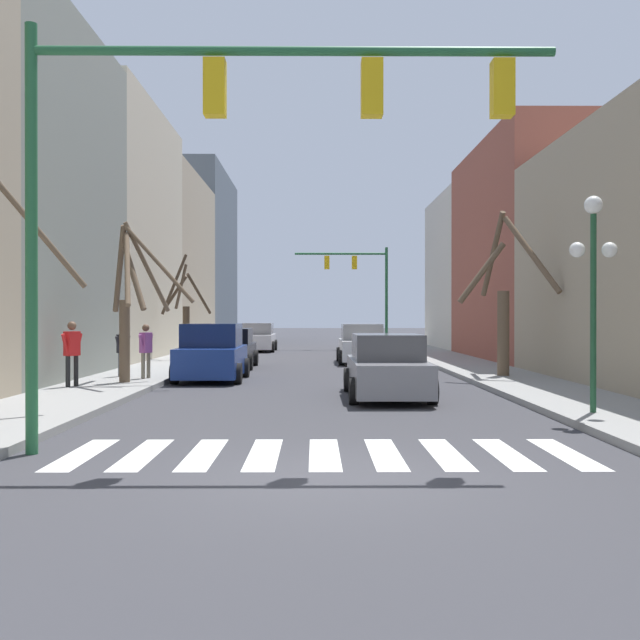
% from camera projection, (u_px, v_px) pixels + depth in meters
% --- Properties ---
extents(ground_plane, '(240.00, 240.00, 0.00)m').
position_uv_depth(ground_plane, '(326.00, 479.00, 9.43)').
color(ground_plane, '#38383D').
extents(building_row_left, '(6.00, 66.15, 13.78)m').
position_uv_depth(building_row_left, '(108.00, 234.00, 36.86)').
color(building_row_left, tan).
rests_on(building_row_left, ground_plane).
extents(building_row_right, '(6.00, 47.24, 10.04)m').
position_uv_depth(building_row_right, '(601.00, 246.00, 27.32)').
color(building_row_right, tan).
rests_on(building_row_right, ground_plane).
extents(crosswalk_stripes, '(7.65, 2.60, 0.01)m').
position_uv_depth(crosswalk_stripes, '(324.00, 454.00, 11.12)').
color(crosswalk_stripes, white).
rests_on(crosswalk_stripes, ground_plane).
extents(traffic_signal_near, '(7.88, 0.28, 6.40)m').
position_uv_depth(traffic_signal_near, '(228.00, 132.00, 11.11)').
color(traffic_signal_near, '#236038').
rests_on(traffic_signal_near, ground_plane).
extents(traffic_signal_far, '(5.83, 0.28, 6.37)m').
position_uv_depth(traffic_signal_far, '(361.00, 276.00, 46.79)').
color(traffic_signal_far, '#236038').
rests_on(traffic_signal_far, ground_plane).
extents(street_lamp_right_corner, '(0.95, 0.36, 4.28)m').
position_uv_depth(street_lamp_right_corner, '(593.00, 259.00, 14.75)').
color(street_lamp_right_corner, '#1E4C2D').
rests_on(street_lamp_right_corner, sidewalk_right).
extents(car_parked_right_far, '(2.05, 4.88, 1.60)m').
position_uv_depth(car_parked_right_far, '(387.00, 368.00, 18.85)').
color(car_parked_right_far, gray).
rests_on(car_parked_right_far, ground_plane).
extents(car_at_intersection, '(2.10, 4.74, 1.71)m').
position_uv_depth(car_at_intersection, '(362.00, 345.00, 32.62)').
color(car_at_intersection, white).
rests_on(car_at_intersection, ground_plane).
extents(car_driving_toward_lane, '(2.06, 4.78, 1.65)m').
position_uv_depth(car_driving_toward_lane, '(258.00, 338.00, 43.73)').
color(car_driving_toward_lane, silver).
rests_on(car_driving_toward_lane, ground_plane).
extents(car_parked_right_near, '(2.13, 4.14, 1.82)m').
position_uv_depth(car_parked_right_near, '(212.00, 354.00, 23.81)').
color(car_parked_right_near, navy).
rests_on(car_parked_right_near, ground_plane).
extents(car_driving_away_lane, '(1.98, 4.29, 1.57)m').
position_uv_depth(car_driving_away_lane, '(230.00, 349.00, 29.66)').
color(car_driving_away_lane, black).
rests_on(car_driving_away_lane, ground_plane).
extents(pedestrian_waiting_at_curb, '(0.34, 0.69, 1.66)m').
position_uv_depth(pedestrian_waiting_at_curb, '(146.00, 346.00, 22.83)').
color(pedestrian_waiting_at_curb, '#7A705B').
rests_on(pedestrian_waiting_at_curb, sidewalk_left).
extents(pedestrian_near_right_corner, '(0.38, 0.63, 1.57)m').
position_uv_depth(pedestrian_near_right_corner, '(123.00, 347.00, 23.65)').
color(pedestrian_near_right_corner, '#4C4C51').
rests_on(pedestrian_near_right_corner, sidewalk_left).
extents(pedestrian_on_left_sidewalk, '(0.41, 0.72, 1.76)m').
position_uv_depth(pedestrian_on_left_sidewalk, '(72.00, 348.00, 20.18)').
color(pedestrian_on_left_sidewalk, black).
rests_on(pedestrian_on_left_sidewalk, sidewalk_left).
extents(street_tree_right_far, '(2.89, 3.40, 5.30)m').
position_uv_depth(street_tree_right_far, '(503.00, 302.00, 23.94)').
color(street_tree_right_far, brown).
rests_on(street_tree_right_far, sidewalk_right).
extents(street_tree_right_near, '(2.70, 3.24, 4.65)m').
position_uv_depth(street_tree_right_near, '(130.00, 301.00, 21.47)').
color(street_tree_right_near, brown).
rests_on(street_tree_right_near, sidewalk_left).
extents(street_tree_left_far, '(2.03, 2.31, 4.67)m').
position_uv_depth(street_tree_left_far, '(185.00, 314.00, 33.28)').
color(street_tree_left_far, '#473828').
rests_on(street_tree_left_far, sidewalk_left).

